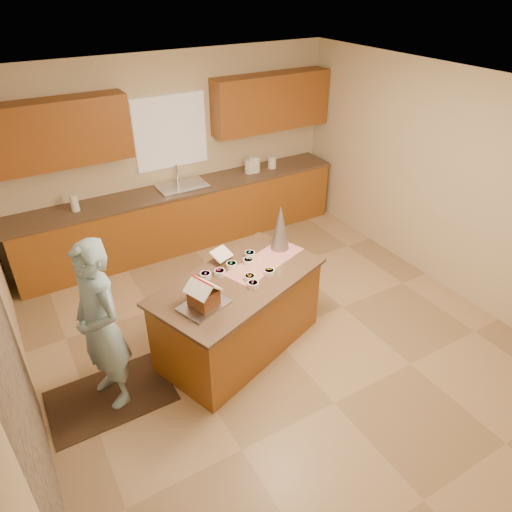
{
  "coord_description": "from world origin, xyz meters",
  "views": [
    {
      "loc": [
        -2.23,
        -3.43,
        3.62
      ],
      "look_at": [
        -0.1,
        0.2,
        1.0
      ],
      "focal_mm": 32.85,
      "sensor_mm": 36.0,
      "label": 1
    }
  ],
  "objects_px": {
    "boy": "(100,327)",
    "gingerbread_house": "(203,295)",
    "tinsel_tree": "(280,228)",
    "island_base": "(239,315)"
  },
  "relations": [
    {
      "from": "boy",
      "to": "gingerbread_house",
      "type": "height_order",
      "value": "boy"
    },
    {
      "from": "boy",
      "to": "gingerbread_house",
      "type": "relative_size",
      "value": 4.97
    },
    {
      "from": "tinsel_tree",
      "to": "boy",
      "type": "height_order",
      "value": "boy"
    },
    {
      "from": "island_base",
      "to": "gingerbread_house",
      "type": "xyz_separation_m",
      "value": [
        -0.49,
        -0.23,
        0.59
      ]
    },
    {
      "from": "island_base",
      "to": "boy",
      "type": "distance_m",
      "value": 1.47
    },
    {
      "from": "tinsel_tree",
      "to": "boy",
      "type": "bearing_deg",
      "value": -171.69
    },
    {
      "from": "boy",
      "to": "gingerbread_house",
      "type": "bearing_deg",
      "value": 59.78
    },
    {
      "from": "tinsel_tree",
      "to": "gingerbread_house",
      "type": "relative_size",
      "value": 1.54
    },
    {
      "from": "tinsel_tree",
      "to": "gingerbread_house",
      "type": "height_order",
      "value": "tinsel_tree"
    },
    {
      "from": "island_base",
      "to": "tinsel_tree",
      "type": "relative_size",
      "value": 3.27
    }
  ]
}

